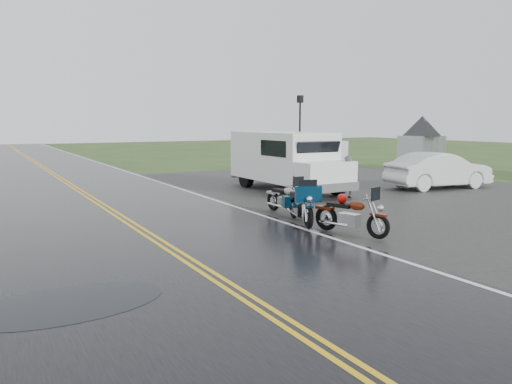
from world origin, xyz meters
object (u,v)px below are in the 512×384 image
Objects in this scene: motorcycle_silver at (300,200)px; lamp_post_far_right at (300,134)px; visitor_center at (422,129)px; van_white at (297,166)px; motorcycle_teal at (309,207)px; person_at_van at (347,178)px; motorcycle_red at (378,216)px; sedan_white at (439,171)px.

motorcycle_silver is 0.47× the size of lamp_post_far_right.
visitor_center is 2.53× the size of van_white.
motorcycle_teal is 15.46m from lamp_post_far_right.
motorcycle_teal is at bearing -145.87° from visitor_center.
lamp_post_far_right is at bearing 76.64° from motorcycle_teal.
lamp_post_far_right is at bearing -111.81° from person_at_van.
visitor_center is 20.01m from motorcycle_red.
motorcycle_silver is (-15.48, -9.57, -1.80)m from visitor_center.
motorcycle_silver is 1.28× the size of person_at_van.
motorcycle_teal is at bearing -123.58° from lamp_post_far_right.
person_at_van reaches higher than sedan_white.
lamp_post_far_right is at bearing 15.69° from sedan_white.
lamp_post_far_right reaches higher than person_at_van.
visitor_center is 7.25× the size of motorcycle_teal.
visitor_center reaches higher than person_at_van.
motorcycle_red is at bearing -140.43° from visitor_center.
van_white is 10.12m from lamp_post_far_right.
visitor_center reaches higher than lamp_post_far_right.
motorcycle_teal is 5.35m from van_white.
sedan_white reaches higher than motorcycle_silver.
person_at_van is (3.72, 5.64, 0.17)m from motorcycle_red.
person_at_van reaches higher than motorcycle_red.
van_white is 1.37× the size of sedan_white.
motorcycle_red is 0.48× the size of lamp_post_far_right.
sedan_white is (9.72, 4.11, 0.11)m from motorcycle_teal.
motorcycle_red is at bearing -117.91° from lamp_post_far_right.
motorcycle_red is 1.32× the size of person_at_van.
motorcycle_silver is at bearing -122.74° from van_white.
van_white is (-13.45, -6.38, -1.16)m from visitor_center.
motorcycle_silver is (-0.12, 3.12, -0.02)m from motorcycle_red.
visitor_center is 10.11× the size of person_at_van.
van_white reaches higher than sedan_white.
visitor_center is at bearing -35.46° from sedan_white.
van_white is at bearing 93.97° from sedan_white.
motorcycle_silver is 9.44m from sedan_white.
lamp_post_far_right reaches higher than motorcycle_teal.
lamp_post_far_right is at bearing 54.63° from van_white.
visitor_center reaches higher than van_white.
van_white is (2.03, 3.19, 0.64)m from motorcycle_silver.
visitor_center is 9.54m from sedan_white.
lamp_post_far_right reaches higher than van_white.
person_at_van is 0.34× the size of sedan_white.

